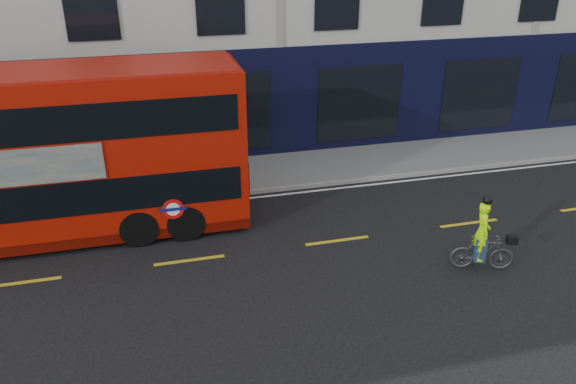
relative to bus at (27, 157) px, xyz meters
name	(u,v)px	position (x,y,z in m)	size (l,w,h in m)	color
ground	(357,270)	(7.80, -3.80, -2.34)	(120.00, 120.00, 0.00)	black
pavement	(291,169)	(7.80, 2.70, -2.28)	(60.00, 3.00, 0.12)	slate
kerb	(303,186)	(7.80, 1.20, -2.28)	(60.00, 0.12, 0.13)	gray
road_edge_line	(305,192)	(7.80, 0.90, -2.34)	(58.00, 0.10, 0.01)	silver
lane_dashes	(337,241)	(7.80, -2.30, -2.34)	(58.00, 0.12, 0.01)	gold
bus	(27,157)	(0.00, 0.00, 0.00)	(11.35, 2.66, 4.57)	#A81306
cyclist	(482,245)	(10.77, -4.48, -1.67)	(1.61, 0.91, 2.02)	#424447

